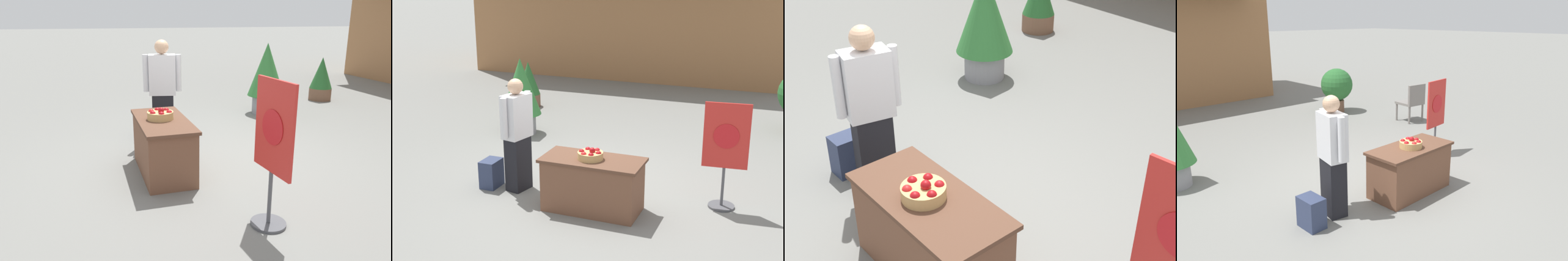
% 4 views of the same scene
% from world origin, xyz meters
% --- Properties ---
extents(ground_plane, '(120.00, 120.00, 0.00)m').
position_xyz_m(ground_plane, '(0.00, 0.00, 0.00)').
color(ground_plane, slate).
extents(display_table, '(1.36, 0.64, 0.74)m').
position_xyz_m(display_table, '(0.34, -0.69, 0.37)').
color(display_table, brown).
rests_on(display_table, ground_plane).
extents(apple_basket, '(0.34, 0.34, 0.16)m').
position_xyz_m(apple_basket, '(0.32, -0.71, 0.80)').
color(apple_basket, tan).
rests_on(apple_basket, display_table).
extents(person_visitor, '(0.34, 0.60, 1.67)m').
position_xyz_m(person_visitor, '(-0.93, -0.42, 0.85)').
color(person_visitor, black).
rests_on(person_visitor, ground_plane).
extents(backpack, '(0.24, 0.34, 0.42)m').
position_xyz_m(backpack, '(-1.36, -0.48, 0.21)').
color(backpack, '#2D3856').
rests_on(backpack, ground_plane).
extents(poster_board, '(0.60, 0.36, 1.48)m').
position_xyz_m(poster_board, '(1.96, 0.04, 0.82)').
color(poster_board, '#4C4C51').
rests_on(poster_board, ground_plane).
extents(potted_plant_far_right, '(0.54, 0.54, 1.05)m').
position_xyz_m(potted_plant_far_right, '(-3.07, 4.02, 0.53)').
color(potted_plant_far_right, brown).
rests_on(potted_plant_far_right, ground_plane).
extents(potted_plant_far_left, '(0.78, 0.78, 1.49)m').
position_xyz_m(potted_plant_far_left, '(-2.22, 2.08, 0.83)').
color(potted_plant_far_left, gray).
rests_on(potted_plant_far_left, ground_plane).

